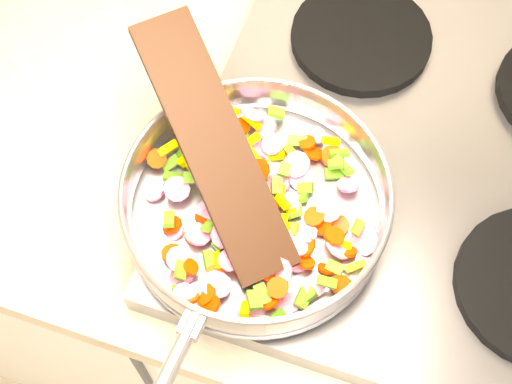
% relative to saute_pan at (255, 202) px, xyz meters
% --- Properties ---
extents(cooktop, '(0.60, 0.60, 0.04)m').
position_rel_saute_pan_xyz_m(cooktop, '(0.19, 0.16, -0.07)').
color(cooktop, '#939399').
rests_on(cooktop, counter_top).
extents(grate_fl, '(0.19, 0.19, 0.02)m').
position_rel_saute_pan_xyz_m(grate_fl, '(0.05, 0.02, -0.04)').
color(grate_fl, black).
rests_on(grate_fl, cooktop).
extents(grate_bl, '(0.19, 0.19, 0.02)m').
position_rel_saute_pan_xyz_m(grate_bl, '(0.05, 0.30, -0.04)').
color(grate_bl, black).
rests_on(grate_bl, cooktop).
extents(saute_pan, '(0.35, 0.51, 0.06)m').
position_rel_saute_pan_xyz_m(saute_pan, '(0.00, 0.00, 0.00)').
color(saute_pan, '#9E9EA5').
rests_on(saute_pan, grate_fl).
extents(vegetable_heap, '(0.30, 0.28, 0.05)m').
position_rel_saute_pan_xyz_m(vegetable_heap, '(0.00, -0.00, -0.02)').
color(vegetable_heap, '#E21667').
rests_on(vegetable_heap, saute_pan).
extents(wooden_spatula, '(0.26, 0.26, 0.12)m').
position_rel_saute_pan_xyz_m(wooden_spatula, '(-0.06, 0.03, 0.05)').
color(wooden_spatula, black).
rests_on(wooden_spatula, saute_pan).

